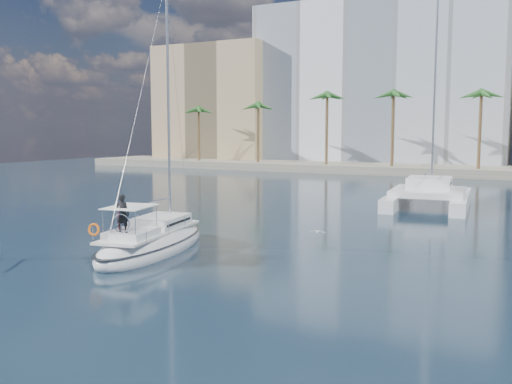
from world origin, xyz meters
The scene contains 9 objects.
ground centered at (0.00, 0.00, 0.00)m, with size 160.00×160.00×0.00m, color black.
quay centered at (0.00, 61.00, 0.60)m, with size 120.00×14.00×1.20m, color gray.
building_modern centered at (-12.00, 73.00, 14.00)m, with size 42.00×16.00×28.00m, color white.
building_tan_left centered at (-42.00, 69.00, 11.00)m, with size 22.00×14.00×22.00m, color tan.
palm_left centered at (-34.00, 57.00, 10.28)m, with size 3.60×3.60×12.30m.
palm_centre centered at (0.00, 57.00, 10.28)m, with size 3.60×3.60×12.30m.
main_sloop centered at (-4.84, -1.56, 0.50)m, with size 5.03×10.90×15.58m.
catamaran centered at (5.16, 23.89, 1.17)m, with size 7.46×13.35×18.66m.
seagull centered at (2.71, 3.59, 0.87)m, with size 0.92×0.40×0.17m.
Camera 1 is at (13.85, -26.05, 6.60)m, focal length 40.00 mm.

